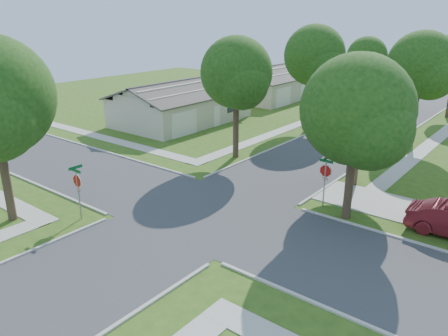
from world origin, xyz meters
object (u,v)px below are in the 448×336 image
Objects in this scene: stop_sign_ne at (325,173)px; tree_w_mid at (315,58)px; tree_e_near at (363,97)px; car_curb_east at (380,129)px; stop_sign_sw at (77,183)px; tree_ne_corner at (357,115)px; car_curb_west at (390,96)px; tree_e_mid at (422,68)px; house_nw_far at (272,86)px; house_nw_near at (182,107)px; tree_w_near at (237,76)px; tree_w_far at (367,59)px.

tree_w_mid is at bearing 119.80° from stop_sign_ne.
tree_e_near reaches higher than car_curb_east.
stop_sign_sw is 27.51m from car_curb_east.
tree_w_mid reaches higher than tree_ne_corner.
tree_e_mid is at bearing 119.37° from car_curb_west.
tree_e_near is at bearing -47.94° from house_nw_far.
tree_e_near reaches higher than stop_sign_sw.
house_nw_far reaches higher than stop_sign_ne.
house_nw_far is at bearing 149.51° from car_curb_east.
stop_sign_sw is at bearing -72.90° from house_nw_far.
car_curb_east is at bearing 99.63° from stop_sign_ne.
house_nw_far is at bearing 127.16° from stop_sign_ne.
tree_ne_corner is 25.15m from house_nw_near.
tree_e_mid reaches higher than house_nw_near.
tree_e_mid is at bearing 51.92° from tree_w_near.
car_curb_west is (12.79, 7.23, -0.93)m from house_nw_far.
house_nw_far is at bearing 132.06° from tree_e_near.
stop_sign_sw is 0.36× the size of tree_e_near.
tree_ne_corner is at bearing -56.78° from tree_w_mid.
tree_w_near is 0.66× the size of house_nw_far.
stop_sign_sw and stop_sign_ne have the same top height.
stop_sign_ne reaches higher than car_curb_east.
car_curb_west is (-7.95, 30.22, -5.06)m from tree_e_near.
stop_sign_ne is at bearing -26.46° from house_nw_near.
tree_e_near is 14.25m from car_curb_east.
house_nw_far is at bearing 116.27° from tree_w_near.
stop_sign_ne is at bearing -81.50° from car_curb_east.
tree_w_near is 1.04× the size of tree_ne_corner.
tree_e_near reaches higher than house_nw_far.
tree_w_mid is at bearing -89.95° from tree_w_far.
car_curb_east is (-4.60, 17.80, -4.95)m from tree_ne_corner.
stop_sign_ne is 3.96m from tree_ne_corner.
tree_w_near is at bearing -128.08° from tree_e_mid.
car_curb_east is 0.94× the size of car_curb_west.
tree_w_mid is at bearing 91.27° from car_curb_west.
tree_e_mid is at bearing -54.10° from tree_w_far.
stop_sign_sw is 0.79× the size of car_curb_east.
tree_w_near is at bearing 89.77° from stop_sign_sw.
house_nw_near and house_nw_far have the same top height.
tree_w_far is (-9.35, 29.31, 3.48)m from stop_sign_ne.
tree_e_mid is (0.06, 16.31, 4.22)m from stop_sign_ne.
car_curb_east is at bearing -29.36° from house_nw_far.
stop_sign_sw is at bearing -124.59° from tree_e_near.
tree_w_far is at bearing 80.27° from car_curb_west.
stop_sign_ne is 0.22× the size of house_nw_near.
car_curb_west is (1.45, 5.23, -4.92)m from tree_w_far.
stop_sign_sw is 0.37× the size of tree_w_far.
stop_sign_ne is 0.79× the size of car_curb_east.
house_nw_near is (-11.35, -6.01, -4.97)m from tree_w_mid.
tree_e_near reaches higher than stop_sign_ne.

